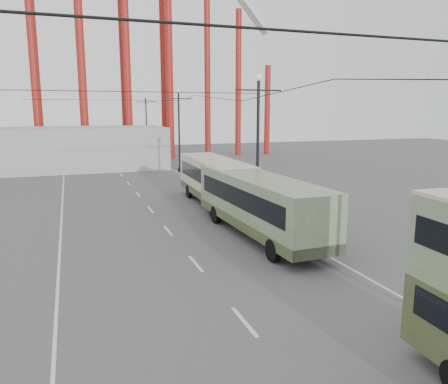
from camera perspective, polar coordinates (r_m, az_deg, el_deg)
name	(u,v)px	position (r m, az deg, el deg)	size (l,w,h in m)	color
road_markings	(158,216)	(29.68, -8.57, -3.16)	(12.52, 120.00, 0.01)	silver
lamp_post_mid	(258,146)	(29.23, 4.42, 6.00)	(3.20, 0.44, 9.32)	black
lamp_post_far	(179,131)	(50.11, -5.89, 7.90)	(3.20, 0.44, 9.32)	black
lamp_post_distant	(146,125)	(71.66, -10.10, 8.60)	(3.20, 0.44, 9.32)	black
fairground_shed	(72,148)	(55.83, -19.29, 5.40)	(22.00, 10.00, 5.00)	#A4A59F
single_decker_green	(259,203)	(24.46, 4.61, -1.43)	(3.23, 12.17, 3.41)	#687C5A
single_decker_cream	(215,179)	(32.72, -1.20, 1.68)	(3.01, 11.06, 3.42)	beige
pedestrian	(276,240)	(21.57, 6.78, -6.27)	(0.57, 0.37, 1.55)	black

